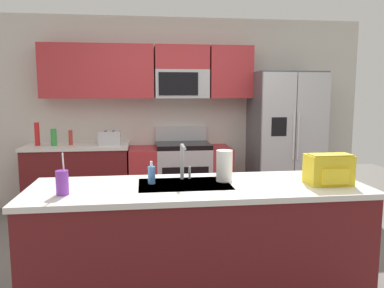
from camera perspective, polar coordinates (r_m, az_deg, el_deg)
The scene contains 15 objects.
ground_plane at distance 3.66m, azimuth 1.95°, elevation -17.82°, with size 9.00×9.00×0.00m, color #66605B.
kitchen_wall_unit at distance 5.36m, azimuth -3.12°, elevation 6.60°, with size 5.20×0.43×2.60m.
back_counter at distance 5.25m, azimuth -16.66°, elevation -4.98°, with size 1.33×0.63×0.90m.
range_oven at distance 5.21m, azimuth -1.76°, elevation -4.85°, with size 1.36×0.61×1.10m.
refrigerator at distance 5.39m, azimuth 13.73°, elevation 0.56°, with size 0.90×0.76×1.85m.
island_counter at distance 2.96m, azimuth 0.96°, elevation -14.60°, with size 2.47×0.82×0.90m.
toaster at distance 5.06m, azimuth -12.23°, elevation 0.89°, with size 0.28×0.16×0.18m.
pepper_mill at distance 5.18m, azimuth -17.72°, elevation 0.92°, with size 0.05×0.05×0.19m, color #B2332D.
bottle_red at distance 5.26m, azimuth -22.19°, elevation 1.39°, with size 0.06×0.06×0.30m, color red.
bottle_green at distance 5.17m, azimuth -20.01°, elevation 0.95°, with size 0.07×0.07×0.22m, color green.
sink_faucet at distance 2.96m, azimuth -1.34°, elevation -2.20°, with size 0.09×0.21×0.28m.
drink_cup_purple at distance 2.69m, azimuth -18.86°, elevation -5.48°, with size 0.08×0.08×0.28m.
soap_dispenser at distance 2.87m, azimuth -6.08°, elevation -4.59°, with size 0.06×0.06×0.17m.
paper_towel_roll at distance 2.93m, azimuth 4.86°, elevation -3.27°, with size 0.12×0.12×0.24m, color white.
backpack at distance 3.00m, azimuth 19.81°, elevation -3.51°, with size 0.32×0.22×0.23m.
Camera 1 is at (-0.54, -3.26, 1.58)m, focal length 35.60 mm.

